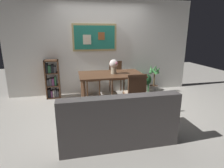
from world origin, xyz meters
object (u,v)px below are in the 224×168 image
(dining_chair_far_right, at_px, (116,74))
(bookshelf, at_px, (52,80))
(dining_table, at_px, (111,77))
(potted_palm, at_px, (154,83))
(dining_chair_near_right, at_px, (135,91))
(leather_couch, at_px, (116,122))
(potted_ivy, at_px, (146,81))
(flower_vase, at_px, (114,65))
(dining_chair_far_left, at_px, (92,75))

(dining_chair_far_right, xyz_separation_m, bookshelf, (-1.78, -0.13, -0.05))
(dining_table, relative_size, potted_palm, 1.82)
(dining_chair_near_right, height_order, bookshelf, bookshelf)
(leather_couch, bearing_deg, dining_chair_near_right, 53.94)
(potted_ivy, bearing_deg, flower_vase, -147.58)
(leather_couch, bearing_deg, dining_table, 80.86)
(leather_couch, height_order, flower_vase, flower_vase)
(dining_chair_far_right, relative_size, leather_couch, 0.51)
(potted_palm, xyz_separation_m, flower_vase, (-1.29, -0.46, 0.64))
(leather_couch, xyz_separation_m, potted_ivy, (1.48, 2.38, -0.01))
(dining_chair_far_right, height_order, dining_chair_far_left, same)
(dining_chair_far_right, relative_size, potted_ivy, 1.70)
(dining_chair_far_right, distance_m, potted_palm, 1.12)
(potted_ivy, distance_m, flower_vase, 1.51)
(leather_couch, relative_size, potted_ivy, 3.37)
(leather_couch, bearing_deg, dining_chair_far_left, 92.36)
(bookshelf, height_order, flower_vase, flower_vase)
(dining_table, xyz_separation_m, potted_palm, (1.35, 0.43, -0.34))
(dining_table, xyz_separation_m, leather_couch, (-0.27, -1.68, -0.34))
(dining_chair_far_left, xyz_separation_m, potted_palm, (1.73, -0.39, -0.23))
(dining_table, distance_m, potted_palm, 1.46)
(potted_ivy, height_order, potted_palm, potted_palm)
(leather_couch, bearing_deg, flower_vase, 78.58)
(dining_chair_far_right, relative_size, potted_palm, 1.07)
(potted_palm, bearing_deg, dining_table, -162.49)
(bookshelf, height_order, potted_ivy, bookshelf)
(dining_chair_near_right, bearing_deg, potted_ivy, 60.62)
(potted_palm, relative_size, flower_vase, 2.42)
(dining_chair_far_left, bearing_deg, bookshelf, -172.88)
(dining_chair_far_left, height_order, bookshelf, bookshelf)
(leather_couch, height_order, potted_ivy, leather_couch)
(dining_chair_far_right, bearing_deg, dining_chair_near_right, -89.41)
(dining_table, bearing_deg, potted_ivy, 30.01)
(dining_chair_far_right, distance_m, dining_chair_near_right, 1.65)
(leather_couch, height_order, potted_palm, potted_palm)
(bookshelf, relative_size, flower_vase, 2.93)
(dining_chair_far_right, distance_m, flower_vase, 0.97)
(dining_chair_near_right, relative_size, leather_couch, 0.51)
(dining_chair_far_right, bearing_deg, dining_table, -111.95)
(dining_table, xyz_separation_m, bookshelf, (-1.45, 0.68, -0.17))
(potted_ivy, xyz_separation_m, potted_palm, (0.14, -0.27, 0.01))
(dining_chair_far_left, height_order, leather_couch, dining_chair_far_left)
(flower_vase, bearing_deg, dining_chair_far_left, 117.44)
(potted_ivy, relative_size, flower_vase, 1.53)
(leather_couch, distance_m, potted_palm, 2.66)
(dining_chair_far_right, relative_size, flower_vase, 2.60)
(dining_table, height_order, leather_couch, leather_couch)
(flower_vase, bearing_deg, potted_ivy, 32.42)
(flower_vase, bearing_deg, dining_chair_far_right, 72.62)
(potted_palm, bearing_deg, dining_chair_far_left, 167.42)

